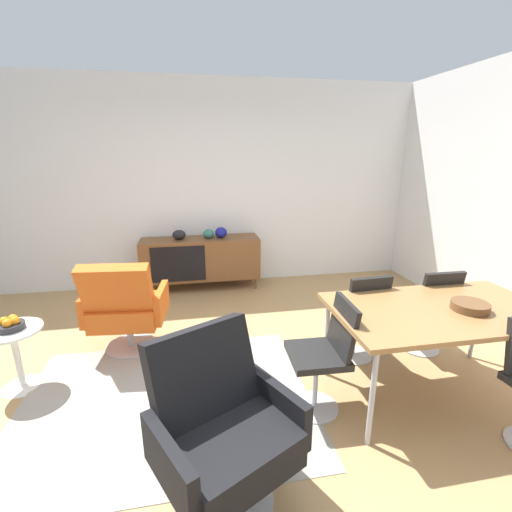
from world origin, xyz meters
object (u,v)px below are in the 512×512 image
at_px(fruit_bowl, 10,324).
at_px(sideboard, 201,258).
at_px(dining_chair_near_window, 325,352).
at_px(dining_table, 440,313).
at_px(dining_chair_back_left, 360,313).
at_px(vase_cobalt, 179,235).
at_px(side_table_round, 16,352).
at_px(dining_chair_back_right, 429,307).
at_px(vase_sculptural_dark, 221,232).
at_px(vase_ceramic_small, 208,234).
at_px(lounge_chair_red, 125,306).
at_px(armchair_black_shell, 221,423).
at_px(wooden_bowl_on_table, 470,306).

bearing_deg(fruit_bowl, sideboard, 51.90).
bearing_deg(dining_chair_near_window, dining_table, 0.14).
relative_size(dining_table, dining_chair_back_left, 1.87).
distance_m(vase_cobalt, side_table_round, 2.37).
xyz_separation_m(dining_chair_back_right, dining_chair_near_window, (-1.24, -0.56, 0.00)).
height_order(vase_sculptural_dark, dining_chair_near_window, vase_sculptural_dark).
distance_m(vase_sculptural_dark, dining_chair_near_window, 2.70).
bearing_deg(sideboard, side_table_round, -128.11).
xyz_separation_m(vase_ceramic_small, dining_table, (1.57, -2.63, -0.09)).
bearing_deg(lounge_chair_red, sideboard, 63.71).
distance_m(dining_chair_back_left, armchair_black_shell, 1.75).
bearing_deg(vase_ceramic_small, armchair_black_shell, -92.10).
xyz_separation_m(vase_sculptural_dark, dining_chair_back_left, (1.05, -2.07, -0.32)).
relative_size(wooden_bowl_on_table, dining_chair_back_left, 0.30).
height_order(dining_chair_near_window, side_table_round, dining_chair_near_window).
xyz_separation_m(dining_chair_back_left, lounge_chair_red, (-2.10, 0.54, -0.00)).
xyz_separation_m(wooden_bowl_on_table, dining_chair_back_right, (0.17, 0.63, -0.30)).
xyz_separation_m(vase_sculptural_dark, side_table_round, (-1.82, -1.95, -0.47)).
relative_size(sideboard, dining_table, 1.00).
bearing_deg(lounge_chair_red, vase_sculptural_dark, 55.63).
bearing_deg(lounge_chair_red, wooden_bowl_on_table, -23.98).
distance_m(vase_sculptural_dark, armchair_black_shell, 3.22).
bearing_deg(dining_chair_back_left, vase_sculptural_dark, 116.99).
xyz_separation_m(dining_table, wooden_bowl_on_table, (0.18, -0.07, 0.07)).
bearing_deg(armchair_black_shell, fruit_bowl, 140.99).
height_order(vase_sculptural_dark, dining_chair_back_left, vase_sculptural_dark).
bearing_deg(vase_cobalt, dining_chair_back_left, -51.98).
relative_size(vase_ceramic_small, dining_chair_back_left, 0.18).
bearing_deg(fruit_bowl, armchair_black_shell, -39.01).
bearing_deg(dining_chair_back_right, dining_table, -122.02).
bearing_deg(fruit_bowl, vase_cobalt, 57.24).
distance_m(wooden_bowl_on_table, fruit_bowl, 3.49).
bearing_deg(dining_chair_near_window, side_table_round, 163.76).
relative_size(sideboard, vase_ceramic_small, 10.66).
height_order(wooden_bowl_on_table, dining_chair_back_right, dining_chair_back_right).
distance_m(dining_table, armchair_black_shell, 1.80).
bearing_deg(dining_table, lounge_chair_red, 155.81).
xyz_separation_m(vase_cobalt, vase_ceramic_small, (0.39, 0.00, -0.00)).
xyz_separation_m(sideboard, dining_chair_back_left, (1.35, -2.07, 0.03)).
relative_size(lounge_chair_red, side_table_round, 1.82).
height_order(dining_chair_back_left, fruit_bowl, dining_chair_back_left).
distance_m(dining_table, dining_chair_back_left, 0.70).
bearing_deg(dining_chair_back_left, wooden_bowl_on_table, -49.99).
relative_size(wooden_bowl_on_table, side_table_round, 0.50).
height_order(vase_ceramic_small, dining_chair_near_window, dining_chair_near_window).
xyz_separation_m(vase_cobalt, vase_sculptural_dark, (0.56, 0.00, 0.01)).
xyz_separation_m(sideboard, dining_table, (1.69, -2.63, 0.26)).
bearing_deg(dining_chair_near_window, dining_chair_back_right, 24.37).
bearing_deg(dining_chair_near_window, fruit_bowl, 163.75).
distance_m(vase_sculptural_dark, vase_ceramic_small, 0.17).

